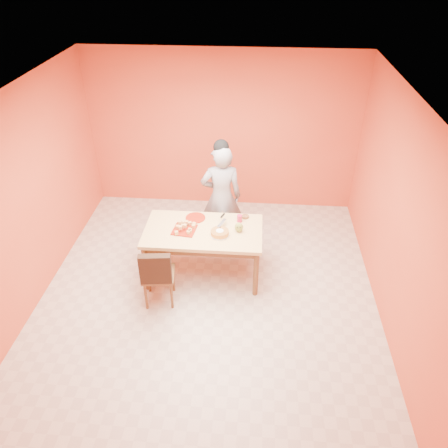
# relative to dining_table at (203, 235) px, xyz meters

# --- Properties ---
(floor) EXTENTS (5.00, 5.00, 0.00)m
(floor) POSITION_rel_dining_table_xyz_m (0.11, -0.48, -0.67)
(floor) COLOR beige
(floor) RESTS_ON ground
(ceiling) EXTENTS (5.00, 5.00, 0.00)m
(ceiling) POSITION_rel_dining_table_xyz_m (0.11, -0.48, 2.03)
(ceiling) COLOR silver
(ceiling) RESTS_ON wall_back
(wall_back) EXTENTS (4.50, 0.00, 4.50)m
(wall_back) POSITION_rel_dining_table_xyz_m (0.11, 2.02, 0.68)
(wall_back) COLOR #D55231
(wall_back) RESTS_ON floor
(wall_left) EXTENTS (0.00, 5.00, 5.00)m
(wall_left) POSITION_rel_dining_table_xyz_m (-2.14, -0.48, 0.68)
(wall_left) COLOR #D55231
(wall_left) RESTS_ON floor
(wall_right) EXTENTS (0.00, 5.00, 5.00)m
(wall_right) POSITION_rel_dining_table_xyz_m (2.36, -0.48, 0.68)
(wall_right) COLOR #D55231
(wall_right) RESTS_ON floor
(dining_table) EXTENTS (1.60, 0.90, 0.76)m
(dining_table) POSITION_rel_dining_table_xyz_m (0.00, 0.00, 0.00)
(dining_table) COLOR tan
(dining_table) RESTS_ON floor
(dining_chair) EXTENTS (0.46, 0.52, 0.90)m
(dining_chair) POSITION_rel_dining_table_xyz_m (-0.52, -0.61, -0.20)
(dining_chair) COLOR brown
(dining_chair) RESTS_ON floor
(pastry_pile) EXTENTS (0.27, 0.27, 0.09)m
(pastry_pile) POSITION_rel_dining_table_xyz_m (-0.25, -0.03, 0.16)
(pastry_pile) COLOR #DDB05E
(pastry_pile) RESTS_ON pastry_platter
(person) EXTENTS (0.66, 0.48, 1.67)m
(person) POSITION_rel_dining_table_xyz_m (0.18, 0.77, 0.17)
(person) COLOR gray
(person) RESTS_ON floor
(pastry_platter) EXTENTS (0.34, 0.34, 0.02)m
(pastry_platter) POSITION_rel_dining_table_xyz_m (-0.25, -0.03, 0.10)
(pastry_platter) COLOR maroon
(pastry_platter) RESTS_ON dining_table
(red_dinner_plate) EXTENTS (0.33, 0.33, 0.02)m
(red_dinner_plate) POSITION_rel_dining_table_xyz_m (-0.14, 0.27, 0.10)
(red_dinner_plate) COLOR maroon
(red_dinner_plate) RESTS_ON dining_table
(white_cake_plate) EXTENTS (0.30, 0.30, 0.01)m
(white_cake_plate) POSITION_rel_dining_table_xyz_m (0.24, -0.10, 0.10)
(white_cake_plate) COLOR white
(white_cake_plate) RESTS_ON dining_table
(sponge_cake) EXTENTS (0.32, 0.32, 0.06)m
(sponge_cake) POSITION_rel_dining_table_xyz_m (0.24, -0.10, 0.13)
(sponge_cake) COLOR orange
(sponge_cake) RESTS_ON white_cake_plate
(cake_server) EXTENTS (0.12, 0.23, 0.01)m
(cake_server) POSITION_rel_dining_table_xyz_m (0.25, 0.08, 0.17)
(cake_server) COLOR silver
(cake_server) RESTS_ON sponge_cake
(egg_ornament) EXTENTS (0.11, 0.09, 0.14)m
(egg_ornament) POSITION_rel_dining_table_xyz_m (0.49, -0.01, 0.17)
(egg_ornament) COLOR olive
(egg_ornament) RESTS_ON dining_table
(magenta_glass) EXTENTS (0.09, 0.09, 0.10)m
(magenta_glass) POSITION_rel_dining_table_xyz_m (0.48, 0.24, 0.15)
(magenta_glass) COLOR #B91B43
(magenta_glass) RESTS_ON dining_table
(checker_tin) EXTENTS (0.10, 0.10, 0.03)m
(checker_tin) POSITION_rel_dining_table_xyz_m (0.56, 0.35, 0.11)
(checker_tin) COLOR #3C2010
(checker_tin) RESTS_ON dining_table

